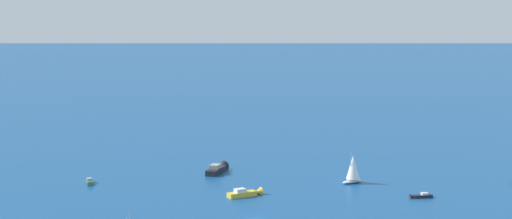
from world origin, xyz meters
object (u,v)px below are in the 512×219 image
at_px(sailboat_offshore, 353,169).
at_px(motorboat_ahead, 90,182).
at_px(motorboat_trailing, 420,196).
at_px(motorboat_near_centre, 218,169).
at_px(motorboat_far_stbd, 247,193).

xyz_separation_m(sailboat_offshore, motorboat_ahead, (52.36, 36.05, -3.11)).
xyz_separation_m(motorboat_trailing, motorboat_ahead, (71.69, 30.76, 0.02)).
height_order(motorboat_trailing, motorboat_ahead, motorboat_ahead).
distance_m(motorboat_near_centre, motorboat_trailing, 54.17).
distance_m(sailboat_offshore, motorboat_trailing, 20.28).
distance_m(motorboat_far_stbd, motorboat_ahead, 39.90).
distance_m(motorboat_near_centre, motorboat_ahead, 33.22).
xyz_separation_m(sailboat_offshore, motorboat_trailing, (-19.33, 5.29, -3.14)).
xyz_separation_m(motorboat_near_centre, motorboat_far_stbd, (-20.82, 17.39, -0.19)).
bearing_deg(motorboat_far_stbd, motorboat_ahead, 15.70).
relative_size(motorboat_far_stbd, motorboat_trailing, 1.82).
height_order(motorboat_near_centre, sailboat_offshore, sailboat_offshore).
relative_size(motorboat_near_centre, motorboat_far_stbd, 1.31).
bearing_deg(motorboat_trailing, motorboat_ahead, 23.22).
relative_size(motorboat_near_centre, motorboat_trailing, 2.39).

